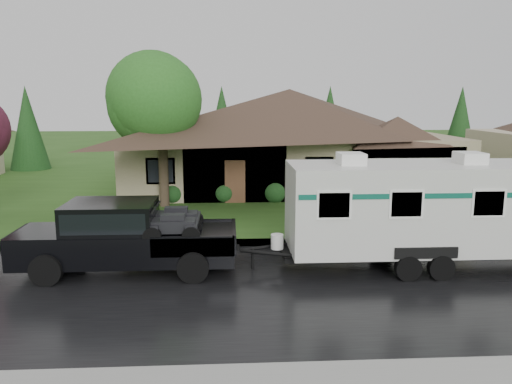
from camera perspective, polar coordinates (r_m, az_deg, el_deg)
ground at (r=16.01m, az=2.57°, el=-8.25°), size 140.00×140.00×0.00m
road at (r=14.14m, az=3.39°, el=-10.83°), size 140.00×8.00×0.01m
curb at (r=18.12m, az=1.86°, el=-5.75°), size 140.00×0.50×0.15m
lawn at (r=30.54m, az=-0.23°, el=0.95°), size 140.00×26.00×0.15m
house_main at (r=29.21m, az=4.42°, el=7.43°), size 19.44×10.80×6.90m
tree_left_green at (r=23.71m, az=-10.78°, el=10.16°), size 4.29×4.29×7.10m
shrub_row at (r=25.05m, az=5.02°, el=0.12°), size 13.60×1.00×1.00m
pickup_truck at (r=15.56m, az=-15.00°, el=-4.72°), size 6.46×2.46×2.15m
travel_trailer at (r=16.06m, az=17.35°, el=-1.65°), size 7.97×2.80×3.58m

